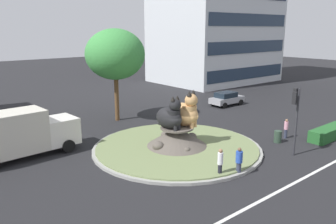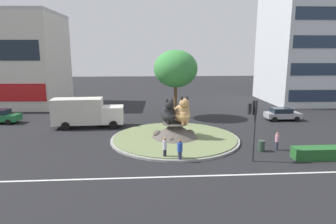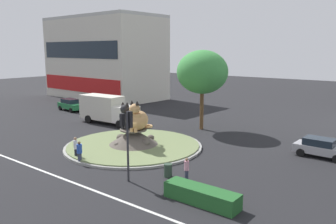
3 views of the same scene
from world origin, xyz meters
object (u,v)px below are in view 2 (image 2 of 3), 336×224
at_px(broadleaf_tree_behind_island, 176,69).
at_px(office_tower, 327,19).
at_px(cat_statue_black, 169,113).
at_px(delivery_box_truck, 86,112).
at_px(sedan_on_far_lane, 282,114).
at_px(traffic_light_mast, 253,117).
at_px(cat_statue_calico, 182,113).
at_px(pedestrian_white_shirt, 165,148).
at_px(litter_bin, 261,146).
at_px(pedestrian_blue_shirt, 180,150).
at_px(pedestrian_pink_shirt, 277,141).

bearing_deg(broadleaf_tree_behind_island, office_tower, 23.89).
bearing_deg(cat_statue_black, delivery_box_truck, -129.37).
bearing_deg(broadleaf_tree_behind_island, sedan_on_far_lane, -10.56).
height_order(cat_statue_black, sedan_on_far_lane, cat_statue_black).
bearing_deg(broadleaf_tree_behind_island, traffic_light_mast, -74.60).
xyz_separation_m(cat_statue_black, cat_statue_calico, (1.26, -0.15, 0.09)).
distance_m(pedestrian_white_shirt, litter_bin, 8.17).
bearing_deg(office_tower, pedestrian_blue_shirt, -134.26).
xyz_separation_m(traffic_light_mast, pedestrian_pink_shirt, (3.00, 2.30, -2.55)).
xyz_separation_m(cat_statue_calico, litter_bin, (6.14, -3.67, -2.14)).
distance_m(cat_statue_calico, pedestrian_white_shirt, 5.65).
distance_m(pedestrian_white_shirt, pedestrian_pink_shirt, 9.56).
xyz_separation_m(office_tower, litter_bin, (-19.70, -24.61, -12.96)).
bearing_deg(cat_statue_calico, pedestrian_blue_shirt, -22.30).
relative_size(pedestrian_white_shirt, sedan_on_far_lane, 0.42).
relative_size(cat_statue_calico, litter_bin, 3.12).
height_order(cat_statue_calico, pedestrian_blue_shirt, cat_statue_calico).
height_order(office_tower, sedan_on_far_lane, office_tower).
height_order(cat_statue_black, office_tower, office_tower).
bearing_deg(office_tower, pedestrian_white_shirt, -135.93).
bearing_deg(cat_statue_calico, litter_bin, 45.23).
xyz_separation_m(cat_statue_calico, delivery_box_truck, (-9.90, 5.42, -0.90)).
distance_m(office_tower, pedestrian_blue_shirt, 39.60).
xyz_separation_m(broadleaf_tree_behind_island, pedestrian_pink_shirt, (7.24, -13.10, -5.28)).
xyz_separation_m(traffic_light_mast, office_tower, (21.31, 26.72, 10.04)).
height_order(pedestrian_blue_shirt, delivery_box_truck, delivery_box_truck).
bearing_deg(litter_bin, office_tower, 51.33).
relative_size(pedestrian_pink_shirt, delivery_box_truck, 0.20).
bearing_deg(traffic_light_mast, cat_statue_black, 45.41).
bearing_deg(broadleaf_tree_behind_island, litter_bin, -66.23).
bearing_deg(cat_statue_calico, pedestrian_pink_shirt, 51.27).
distance_m(office_tower, sedan_on_far_lane, 22.61).
relative_size(traffic_light_mast, sedan_on_far_lane, 1.12).
bearing_deg(delivery_box_truck, pedestrian_blue_shirt, -53.24).
relative_size(pedestrian_white_shirt, litter_bin, 1.93).
height_order(cat_statue_calico, pedestrian_pink_shirt, cat_statue_calico).
bearing_deg(pedestrian_pink_shirt, pedestrian_white_shirt, -56.61).
distance_m(cat_statue_calico, litter_bin, 7.46).
bearing_deg(traffic_light_mast, delivery_box_truck, 53.30).
bearing_deg(office_tower, pedestrian_pink_shirt, -125.93).
bearing_deg(pedestrian_white_shirt, office_tower, -66.19).
bearing_deg(litter_bin, pedestrian_white_shirt, -170.26).
distance_m(cat_statue_black, traffic_light_mast, 8.33).
distance_m(broadleaf_tree_behind_island, litter_bin, 15.59).
bearing_deg(broadleaf_tree_behind_island, cat_statue_black, -99.23).
xyz_separation_m(cat_statue_black, pedestrian_pink_shirt, (8.78, -3.64, -1.68)).
relative_size(cat_statue_calico, pedestrian_blue_shirt, 1.66).
bearing_deg(pedestrian_blue_shirt, broadleaf_tree_behind_island, -26.65).
bearing_deg(litter_bin, broadleaf_tree_behind_island, 113.77).
xyz_separation_m(cat_statue_black, delivery_box_truck, (-8.64, 5.27, -0.81)).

